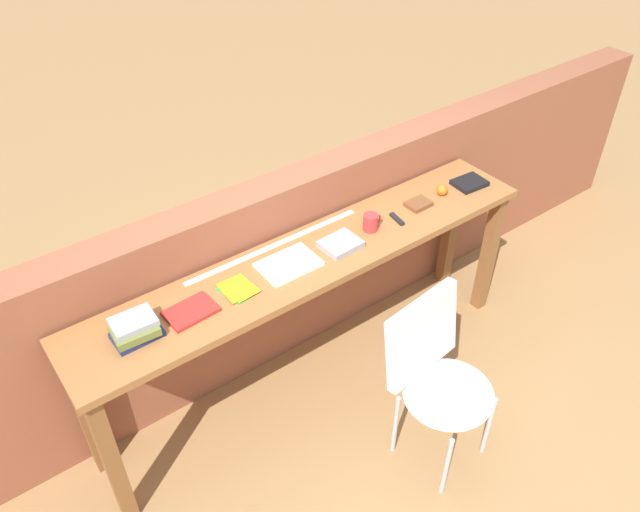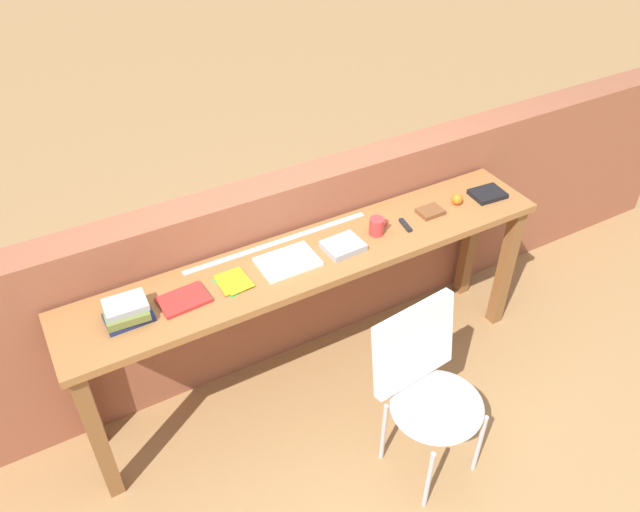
# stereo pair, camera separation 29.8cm
# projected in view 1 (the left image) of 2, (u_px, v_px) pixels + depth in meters

# --- Properties ---
(ground_plane) EXTENTS (40.00, 40.00, 0.00)m
(ground_plane) POSITION_uv_depth(u_px,v_px,m) (347.00, 408.00, 3.39)
(ground_plane) COLOR #9E7547
(brick_wall_back) EXTENTS (6.00, 0.20, 1.11)m
(brick_wall_back) POSITION_uv_depth(u_px,v_px,m) (278.00, 269.00, 3.44)
(brick_wall_back) COLOR #935138
(brick_wall_back) RESTS_ON ground
(sideboard) EXTENTS (2.50, 0.44, 0.88)m
(sideboard) POSITION_uv_depth(u_px,v_px,m) (314.00, 276.00, 3.11)
(sideboard) COLOR #996033
(sideboard) RESTS_ON ground
(chair_white_moulded) EXTENTS (0.49, 0.50, 0.89)m
(chair_white_moulded) POSITION_uv_depth(u_px,v_px,m) (439.00, 374.00, 2.89)
(chair_white_moulded) COLOR white
(chair_white_moulded) RESTS_ON ground
(book_stack_leftmost) EXTENTS (0.20, 0.16, 0.09)m
(book_stack_leftmost) POSITION_uv_depth(u_px,v_px,m) (135.00, 329.00, 2.57)
(book_stack_leftmost) COLOR navy
(book_stack_leftmost) RESTS_ON sideboard
(magazine_cycling) EXTENTS (0.22, 0.16, 0.02)m
(magazine_cycling) POSITION_uv_depth(u_px,v_px,m) (191.00, 311.00, 2.70)
(magazine_cycling) COLOR red
(magazine_cycling) RESTS_ON sideboard
(pamphlet_pile_colourful) EXTENTS (0.16, 0.18, 0.01)m
(pamphlet_pile_colourful) POSITION_uv_depth(u_px,v_px,m) (238.00, 289.00, 2.82)
(pamphlet_pile_colourful) COLOR green
(pamphlet_pile_colourful) RESTS_ON sideboard
(book_open_centre) EXTENTS (0.28, 0.20, 0.02)m
(book_open_centre) POSITION_uv_depth(u_px,v_px,m) (289.00, 264.00, 2.95)
(book_open_centre) COLOR white
(book_open_centre) RESTS_ON sideboard
(book_grey_hardcover) EXTENTS (0.19, 0.16, 0.03)m
(book_grey_hardcover) POSITION_uv_depth(u_px,v_px,m) (341.00, 244.00, 3.06)
(book_grey_hardcover) COLOR #9E9EA3
(book_grey_hardcover) RESTS_ON sideboard
(mug) EXTENTS (0.11, 0.08, 0.09)m
(mug) POSITION_uv_depth(u_px,v_px,m) (371.00, 222.00, 3.15)
(mug) COLOR red
(mug) RESTS_ON sideboard
(multitool_folded) EXTENTS (0.04, 0.11, 0.02)m
(multitool_folded) POSITION_uv_depth(u_px,v_px,m) (397.00, 219.00, 3.24)
(multitool_folded) COLOR black
(multitool_folded) RESTS_ON sideboard
(leather_journal_brown) EXTENTS (0.13, 0.10, 0.02)m
(leather_journal_brown) POSITION_uv_depth(u_px,v_px,m) (418.00, 204.00, 3.34)
(leather_journal_brown) COLOR brown
(leather_journal_brown) RESTS_ON sideboard
(sports_ball_small) EXTENTS (0.06, 0.06, 0.06)m
(sports_ball_small) POSITION_uv_depth(u_px,v_px,m) (442.00, 190.00, 3.41)
(sports_ball_small) COLOR orange
(sports_ball_small) RESTS_ON sideboard
(book_repair_rightmost) EXTENTS (0.19, 0.15, 0.03)m
(book_repair_rightmost) POSITION_uv_depth(u_px,v_px,m) (469.00, 183.00, 3.50)
(book_repair_rightmost) COLOR black
(book_repair_rightmost) RESTS_ON sideboard
(ruler_metal_back_edge) EXTENTS (0.99, 0.03, 0.00)m
(ruler_metal_back_edge) POSITION_uv_depth(u_px,v_px,m) (275.00, 245.00, 3.07)
(ruler_metal_back_edge) COLOR silver
(ruler_metal_back_edge) RESTS_ON sideboard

